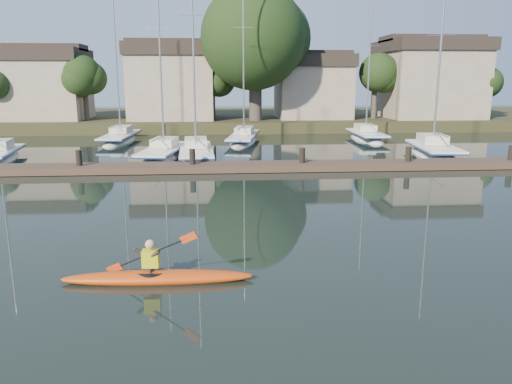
{
  "coord_description": "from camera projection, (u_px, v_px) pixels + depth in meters",
  "views": [
    {
      "loc": [
        -1.59,
        -12.88,
        4.91
      ],
      "look_at": [
        -0.36,
        3.34,
        1.2
      ],
      "focal_mm": 35.0,
      "sensor_mm": 36.0,
      "label": 1
    }
  ],
  "objects": [
    {
      "name": "ground",
      "position": [
        278.0,
        261.0,
        13.73
      ],
      "size": [
        160.0,
        160.0,
        0.0
      ],
      "primitive_type": "plane",
      "color": "black",
      "rests_on": "ground"
    },
    {
      "name": "sailboat_1",
      "position": [
        164.0,
        160.0,
        31.92
      ],
      "size": [
        3.19,
        8.52,
        13.6
      ],
      "rotation": [
        0.0,
        0.0,
        -0.14
      ],
      "color": "white",
      "rests_on": "ground"
    },
    {
      "name": "dock",
      "position": [
        248.0,
        166.0,
        27.3
      ],
      "size": [
        34.0,
        2.0,
        1.8
      ],
      "color": "#483429",
      "rests_on": "ground"
    },
    {
      "name": "sailboat_6",
      "position": [
        244.0,
        144.0,
        39.8
      ],
      "size": [
        3.47,
        9.59,
        14.93
      ],
      "rotation": [
        0.0,
        0.0,
        -0.16
      ],
      "color": "white",
      "rests_on": "ground"
    },
    {
      "name": "sailboat_4",
      "position": [
        433.0,
        159.0,
        32.64
      ],
      "size": [
        3.3,
        8.0,
        13.21
      ],
      "rotation": [
        0.0,
        0.0,
        -0.13
      ],
      "color": "white",
      "rests_on": "ground"
    },
    {
      "name": "shore",
      "position": [
        248.0,
        95.0,
        52.3
      ],
      "size": [
        90.0,
        25.25,
        12.75
      ],
      "color": "#2C341A",
      "rests_on": "ground"
    },
    {
      "name": "sailboat_7",
      "position": [
        366.0,
        142.0,
        41.24
      ],
      "size": [
        2.35,
        8.1,
        12.96
      ],
      "rotation": [
        0.0,
        0.0,
        -0.03
      ],
      "color": "white",
      "rests_on": "ground"
    },
    {
      "name": "kayak",
      "position": [
        157.0,
        275.0,
        12.29
      ],
      "size": [
        4.78,
        1.06,
        1.52
      ],
      "rotation": [
        0.0,
        0.0,
        -0.02
      ],
      "color": "#BA410E",
      "rests_on": "ground"
    },
    {
      "name": "sailboat_5",
      "position": [
        121.0,
        144.0,
        39.97
      ],
      "size": [
        2.49,
        8.86,
        14.52
      ],
      "rotation": [
        0.0,
        0.0,
        -0.05
      ],
      "color": "white",
      "rests_on": "ground"
    },
    {
      "name": "sailboat_2",
      "position": [
        196.0,
        161.0,
        31.66
      ],
      "size": [
        2.56,
        9.05,
        14.83
      ],
      "rotation": [
        0.0,
        0.0,
        0.05
      ],
      "color": "white",
      "rests_on": "ground"
    }
  ]
}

